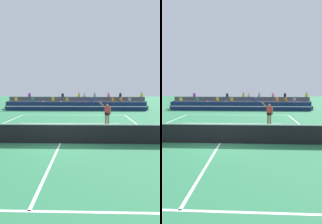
{
  "view_description": "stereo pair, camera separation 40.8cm",
  "coord_description": "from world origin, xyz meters",
  "views": [
    {
      "loc": [
        1.39,
        -11.36,
        3.0
      ],
      "look_at": [
        0.9,
        5.21,
        1.1
      ],
      "focal_mm": 35.0,
      "sensor_mm": 36.0,
      "label": 1
    },
    {
      "loc": [
        1.79,
        -11.35,
        3.0
      ],
      "look_at": [
        0.9,
        5.21,
        1.1
      ],
      "focal_mm": 35.0,
      "sensor_mm": 36.0,
      "label": 2
    }
  ],
  "objects": [
    {
      "name": "court_lines",
      "position": [
        0.0,
        0.0,
        0.0
      ],
      "size": [
        11.1,
        23.9,
        0.01
      ],
      "color": "white",
      "rests_on": "ground"
    },
    {
      "name": "tennis_net",
      "position": [
        0.0,
        0.0,
        0.54
      ],
      "size": [
        12.0,
        0.1,
        1.1
      ],
      "color": "black",
      "rests_on": "ground"
    },
    {
      "name": "tennis_player",
      "position": [
        2.96,
        5.37,
        0.98
      ],
      "size": [
        1.26,
        0.66,
        2.29
      ],
      "color": "#9E7051",
      "rests_on": "ground"
    },
    {
      "name": "tennis_ball",
      "position": [
        -2.17,
        2.69,
        0.03
      ],
      "size": [
        0.07,
        0.07,
        0.07
      ],
      "primitive_type": "sphere",
      "color": "#C6DB33",
      "rests_on": "ground"
    },
    {
      "name": "bleacher_stand",
      "position": [
        0.01,
        18.93,
        0.65
      ],
      "size": [
        18.98,
        2.85,
        2.28
      ],
      "color": "#4C515B",
      "rests_on": "ground"
    },
    {
      "name": "sponsor_banner_wall",
      "position": [
        0.0,
        16.4,
        0.55
      ],
      "size": [
        18.0,
        0.26,
        1.1
      ],
      "color": "navy",
      "rests_on": "ground"
    },
    {
      "name": "ground_plane",
      "position": [
        0.0,
        0.0,
        0.0
      ],
      "size": [
        120.0,
        120.0,
        0.0
      ],
      "primitive_type": "plane",
      "color": "#2D7A4C"
    }
  ]
}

